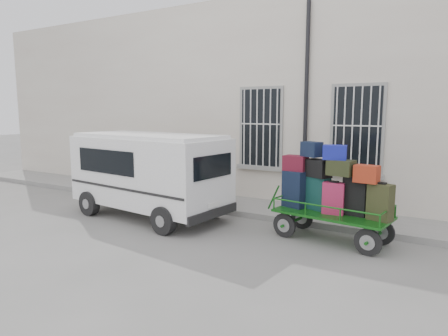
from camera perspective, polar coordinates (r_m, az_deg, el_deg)
name	(u,v)px	position (r m, az deg, el deg)	size (l,w,h in m)	color
ground	(220,232)	(9.23, -0.58, -9.10)	(80.00, 80.00, 0.00)	slate
building	(304,103)	(13.82, 11.35, 9.11)	(24.00, 5.15, 6.00)	beige
sidewalk	(261,208)	(11.09, 5.30, -5.76)	(24.00, 1.70, 0.15)	gray
luggage_cart	(331,192)	(8.69, 15.03, -3.39)	(2.82, 1.39, 2.08)	black
van	(149,170)	(10.43, -10.68, -0.26)	(4.45, 2.33, 2.16)	silver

